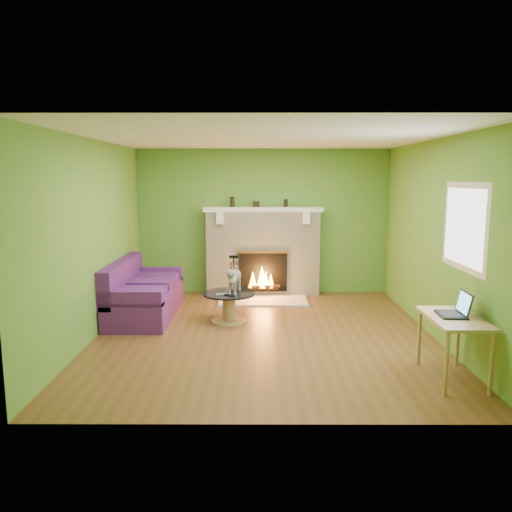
{
  "coord_description": "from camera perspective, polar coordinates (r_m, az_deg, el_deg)",
  "views": [
    {
      "loc": [
        -0.1,
        -6.51,
        2.11
      ],
      "look_at": [
        -0.12,
        0.4,
        1.01
      ],
      "focal_mm": 35.0,
      "sensor_mm": 36.0,
      "label": 1
    }
  ],
  "objects": [
    {
      "name": "mantel_box",
      "position": [
        8.85,
        0.02,
        5.95
      ],
      "size": [
        0.12,
        0.08,
        0.1
      ],
      "primitive_type": "cube",
      "color": "black",
      "rests_on": "mantel"
    },
    {
      "name": "remote_silver",
      "position": [
        7.19,
        -3.96,
        -4.36
      ],
      "size": [
        0.18,
        0.09,
        0.02
      ],
      "primitive_type": "cube",
      "rotation": [
        0.0,
        0.0,
        0.29
      ],
      "color": "#959598",
      "rests_on": "coffee_table"
    },
    {
      "name": "wall_right",
      "position": [
        6.96,
        19.87,
        1.85
      ],
      "size": [
        0.0,
        5.0,
        5.0
      ],
      "primitive_type": "plane",
      "rotation": [
        1.57,
        0.0,
        -1.57
      ],
      "color": "#52912F",
      "rests_on": "floor"
    },
    {
      "name": "ceiling",
      "position": [
        6.53,
        1.04,
        13.37
      ],
      "size": [
        5.0,
        5.0,
        0.0
      ],
      "primitive_type": "plane",
      "rotation": [
        3.14,
        0.0,
        0.0
      ],
      "color": "white",
      "rests_on": "wall_back"
    },
    {
      "name": "coffee_table",
      "position": [
        7.35,
        -3.1,
        -5.61
      ],
      "size": [
        0.76,
        0.76,
        0.43
      ],
      "color": "tan",
      "rests_on": "floor"
    },
    {
      "name": "window_frame",
      "position": [
        6.1,
        22.72,
        3.1
      ],
      "size": [
        0.0,
        1.2,
        1.2
      ],
      "primitive_type": "plane",
      "rotation": [
        1.57,
        0.0,
        -1.57
      ],
      "color": "silver",
      "rests_on": "wall_right"
    },
    {
      "name": "laptop",
      "position": [
        5.6,
        21.46,
        -5.09
      ],
      "size": [
        0.31,
        0.35,
        0.26
      ],
      "primitive_type": null,
      "rotation": [
        0.0,
        0.0,
        -0.04
      ],
      "color": "black",
      "rests_on": "desk"
    },
    {
      "name": "hearth",
      "position": [
        8.57,
        0.81,
        -5.09
      ],
      "size": [
        1.5,
        0.75,
        0.03
      ],
      "primitive_type": "cube",
      "color": "beige",
      "rests_on": "floor"
    },
    {
      "name": "mantel",
      "position": [
        8.82,
        0.8,
        5.36
      ],
      "size": [
        2.1,
        0.28,
        0.08
      ],
      "primitive_type": "cube",
      "color": "white",
      "rests_on": "fireplace"
    },
    {
      "name": "window_pane",
      "position": [
        6.1,
        22.65,
        3.1
      ],
      "size": [
        0.0,
        1.06,
        1.06
      ],
      "primitive_type": "plane",
      "rotation": [
        1.57,
        0.0,
        -1.57
      ],
      "color": "white",
      "rests_on": "wall_right"
    },
    {
      "name": "fire_tools",
      "position": [
        8.64,
        -2.55,
        -2.34
      ],
      "size": [
        0.2,
        0.2,
        0.75
      ],
      "primitive_type": null,
      "color": "black",
      "rests_on": "hearth"
    },
    {
      "name": "mantel_vase_right",
      "position": [
        8.86,
        3.42,
        6.07
      ],
      "size": [
        0.07,
        0.07,
        0.14
      ],
      "primitive_type": "cylinder",
      "color": "black",
      "rests_on": "mantel"
    },
    {
      "name": "wall_front",
      "position": [
        4.09,
        1.51,
        -2.34
      ],
      "size": [
        5.0,
        0.0,
        5.0
      ],
      "primitive_type": "plane",
      "rotation": [
        -1.57,
        0.0,
        0.0
      ],
      "color": "#52912F",
      "rests_on": "floor"
    },
    {
      "name": "cat",
      "position": [
        7.31,
        -2.47,
        -2.62
      ],
      "size": [
        0.34,
        0.66,
        0.4
      ],
      "primitive_type": null,
      "rotation": [
        0.0,
        0.0,
        -0.17
      ],
      "color": "slate",
      "rests_on": "coffee_table"
    },
    {
      "name": "wall_back",
      "position": [
        9.05,
        0.78,
        3.93
      ],
      "size": [
        5.0,
        0.0,
        5.0
      ],
      "primitive_type": "plane",
      "rotation": [
        1.57,
        0.0,
        0.0
      ],
      "color": "#52912F",
      "rests_on": "floor"
    },
    {
      "name": "sofa",
      "position": [
        7.81,
        -12.9,
        -4.33
      ],
      "size": [
        0.88,
        1.9,
        0.85
      ],
      "color": "#41185C",
      "rests_on": "floor"
    },
    {
      "name": "wall_left",
      "position": [
        6.9,
        -18.02,
        1.89
      ],
      "size": [
        0.0,
        5.0,
        5.0
      ],
      "primitive_type": "plane",
      "rotation": [
        1.57,
        0.0,
        1.57
      ],
      "color": "#52912F",
      "rests_on": "floor"
    },
    {
      "name": "desk",
      "position": [
        5.62,
        21.72,
        -7.28
      ],
      "size": [
        0.53,
        0.91,
        0.67
      ],
      "color": "tan",
      "rests_on": "floor"
    },
    {
      "name": "remote_black",
      "position": [
        7.13,
        -3.03,
        -4.49
      ],
      "size": [
        0.16,
        0.13,
        0.02
      ],
      "primitive_type": "cube",
      "rotation": [
        0.0,
        0.0,
        -0.6
      ],
      "color": "black",
      "rests_on": "coffee_table"
    },
    {
      "name": "floor",
      "position": [
        6.84,
        0.98,
        -8.89
      ],
      "size": [
        5.0,
        5.0,
        0.0
      ],
      "primitive_type": "plane",
      "color": "brown",
      "rests_on": "ground"
    },
    {
      "name": "fireplace",
      "position": [
        8.92,
        0.79,
        0.44
      ],
      "size": [
        2.1,
        0.46,
        1.58
      ],
      "color": "beige",
      "rests_on": "floor"
    },
    {
      "name": "mantel_vase_left",
      "position": [
        8.86,
        -2.74,
        6.21
      ],
      "size": [
        0.08,
        0.08,
        0.18
      ],
      "primitive_type": "cylinder",
      "color": "black",
      "rests_on": "mantel"
    }
  ]
}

